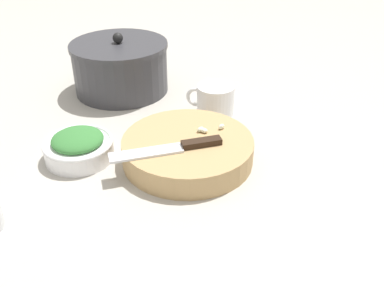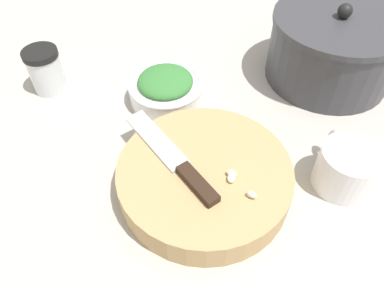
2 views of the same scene
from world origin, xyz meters
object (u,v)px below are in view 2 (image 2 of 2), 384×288
Objects in this scene: garlic_cloves at (237,181)px; coffee_mug at (346,168)px; spice_jar at (45,70)px; chef_knife at (175,160)px; cutting_board at (204,178)px; herb_bowl at (166,88)px; stock_pot at (333,48)px.

coffee_mug is (0.17, 0.07, -0.02)m from garlic_cloves.
coffee_mug is at bearing -12.83° from spice_jar.
spice_jar is (-0.31, 0.18, -0.01)m from chef_knife.
herb_bowl is at bearing 119.62° from cutting_board.
stock_pot is (-0.01, 0.29, 0.03)m from coffee_mug.
cutting_board is 1.86× the size of herb_bowl.
herb_bowl is (-0.12, 0.20, 0.00)m from cutting_board.
chef_knife is 1.26× the size of herb_bowl.
stock_pot reaches higher than garlic_cloves.
coffee_mug is (0.22, 0.06, 0.01)m from cutting_board.
herb_bowl reaches higher than cutting_board.
herb_bowl is at bearing 156.37° from coffee_mug.
coffee_mug is at bearing 14.34° from cutting_board.
coffee_mug reaches higher than chef_knife.
herb_bowl is at bearing 61.06° from chef_knife.
garlic_cloves is 0.20× the size of stock_pot.
chef_knife is at bearing -71.38° from herb_bowl.
garlic_cloves and herb_bowl have the same top height.
chef_knife is 0.10m from garlic_cloves.
garlic_cloves is 0.46m from spice_jar.
herb_bowl is 1.23× the size of coffee_mug.
stock_pot is at bearing 15.68° from spice_jar.
chef_knife is at bearing -168.87° from coffee_mug.
stock_pot is (0.15, 0.37, 0.01)m from garlic_cloves.
chef_knife is 0.36m from spice_jar.
cutting_board is at bearing -120.48° from stock_pot.
spice_jar is (-0.36, 0.19, 0.02)m from cutting_board.
coffee_mug is 0.29m from stock_pot.
stock_pot is (0.32, 0.15, 0.04)m from herb_bowl.
herb_bowl is (-0.17, 0.22, -0.03)m from garlic_cloves.
coffee_mug reaches higher than garlic_cloves.
cutting_board is 0.23m from herb_bowl.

